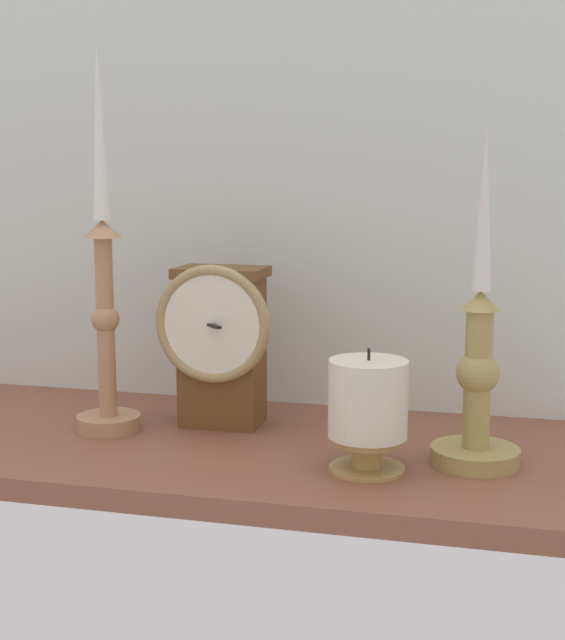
{
  "coord_description": "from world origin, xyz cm",
  "views": [
    {
      "loc": [
        38.91,
        -91.33,
        29.53
      ],
      "look_at": [
        15.69,
        0.0,
        14.0
      ],
      "focal_mm": 49.04,
      "sensor_mm": 36.0,
      "label": 1
    }
  ],
  "objects_px": {
    "candlestick_tall_left": "(478,374)",
    "candlestick_tall_center": "(103,302)",
    "mantel_clock": "(220,341)",
    "pillar_candle_front": "(368,409)"
  },
  "relations": [
    {
      "from": "candlestick_tall_center",
      "to": "pillar_candle_front",
      "type": "distance_m",
      "value": 0.34
    },
    {
      "from": "candlestick_tall_left",
      "to": "pillar_candle_front",
      "type": "height_order",
      "value": "candlestick_tall_left"
    },
    {
      "from": "mantel_clock",
      "to": "candlestick_tall_center",
      "type": "relative_size",
      "value": 0.44
    },
    {
      "from": "candlestick_tall_center",
      "to": "pillar_candle_front",
      "type": "height_order",
      "value": "candlestick_tall_center"
    },
    {
      "from": "mantel_clock",
      "to": "candlestick_tall_left",
      "type": "distance_m",
      "value": 0.31
    },
    {
      "from": "mantel_clock",
      "to": "pillar_candle_front",
      "type": "distance_m",
      "value": 0.23
    },
    {
      "from": "candlestick_tall_left",
      "to": "candlestick_tall_center",
      "type": "distance_m",
      "value": 0.43
    },
    {
      "from": "candlestick_tall_left",
      "to": "candlestick_tall_center",
      "type": "bearing_deg",
      "value": 177.71
    },
    {
      "from": "candlestick_tall_left",
      "to": "pillar_candle_front",
      "type": "distance_m",
      "value": 0.12
    },
    {
      "from": "mantel_clock",
      "to": "candlestick_tall_left",
      "type": "height_order",
      "value": "candlestick_tall_left"
    }
  ]
}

